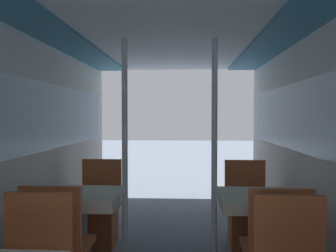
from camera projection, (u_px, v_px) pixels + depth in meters
wall_left at (3, 156)px, 2.88m from camera, size 0.05×6.55×2.15m
wall_right at (336, 158)px, 2.75m from camera, size 0.05×6.55×2.15m
ceiling_panel at (165, 15)px, 2.79m from camera, size 2.52×6.55×0.07m
dining_table_left_1 at (82, 201)px, 3.51m from camera, size 0.72×0.72×0.72m
chair_left_far_1 at (98, 219)px, 4.16m from camera, size 0.45×0.45×0.93m
support_pole_left_1 at (125, 155)px, 3.47m from camera, size 0.05×0.05×2.15m
dining_table_right_1 at (259, 203)px, 3.43m from camera, size 0.72×0.72×0.72m
chair_right_far_1 at (247, 221)px, 4.07m from camera, size 0.45×0.45×0.93m
support_pole_right_1 at (214, 155)px, 3.43m from camera, size 0.05×0.05×2.15m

